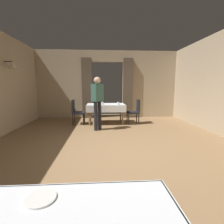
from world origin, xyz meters
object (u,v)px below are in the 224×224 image
plate_near_b (41,198)px  person_waiter_by_doorway (97,99)px  chair_mid_left (76,111)px  glass_mid_c (102,103)px  dining_table_mid (106,106)px  glass_mid_b (118,103)px  flower_vase_mid (100,101)px  chair_mid_right (135,110)px

plate_near_b → person_waiter_by_doorway: 4.41m
chair_mid_left → glass_mid_c: size_ratio=9.17×
dining_table_mid → chair_mid_left: chair_mid_left is taller
plate_near_b → glass_mid_c: size_ratio=1.81×
glass_mid_b → glass_mid_c: (-0.59, 0.13, -0.00)m
dining_table_mid → flower_vase_mid: flower_vase_mid is taller
dining_table_mid → person_waiter_by_doorway: 1.09m
chair_mid_left → glass_mid_c: 1.02m
chair_mid_right → person_waiter_by_doorway: (-1.41, -0.87, 0.51)m
chair_mid_right → glass_mid_c: bearing=-179.4°
chair_mid_right → glass_mid_c: chair_mid_right is taller
person_waiter_by_doorway → flower_vase_mid: bearing=87.1°
chair_mid_right → flower_vase_mid: 1.42m
glass_mid_b → plate_near_b: bearing=-100.9°
dining_table_mid → glass_mid_c: bearing=-136.9°
flower_vase_mid → glass_mid_b: flower_vase_mid is taller
glass_mid_b → chair_mid_right: bearing=12.0°
plate_near_b → flower_vase_mid: size_ratio=1.00×
plate_near_b → person_waiter_by_doorway: person_waiter_by_doorway is taller
glass_mid_c → person_waiter_by_doorway: bearing=-100.8°
chair_mid_left → glass_mid_c: chair_mid_left is taller
glass_mid_b → glass_mid_c: glass_mid_b is taller
dining_table_mid → glass_mid_b: 0.54m
chair_mid_left → chair_mid_right: bearing=-0.7°
flower_vase_mid → chair_mid_right: bearing=-12.3°
flower_vase_mid → glass_mid_b: bearing=-32.3°
chair_mid_right → chair_mid_left: (-2.23, 0.03, 0.00)m
chair_mid_right → flower_vase_mid: flower_vase_mid is taller
flower_vase_mid → glass_mid_c: flower_vase_mid is taller
chair_mid_right → flower_vase_mid: (-1.35, 0.30, 0.33)m
chair_mid_left → glass_mid_c: (0.98, -0.04, 0.29)m
glass_mid_c → glass_mid_b: bearing=-12.3°
dining_table_mid → glass_mid_c: (-0.13, -0.12, 0.14)m
chair_mid_right → chair_mid_left: size_ratio=1.00×
chair_mid_right → glass_mid_c: (-1.25, -0.01, 0.29)m
dining_table_mid → flower_vase_mid: 0.36m
plate_near_b → chair_mid_left: bearing=96.2°
person_waiter_by_doorway → dining_table_mid: bearing=73.2°
plate_near_b → chair_mid_right: bearing=72.6°
chair_mid_right → person_waiter_by_doorway: bearing=-148.4°
chair_mid_left → flower_vase_mid: 0.98m
chair_mid_right → person_waiter_by_doorway: size_ratio=0.54×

